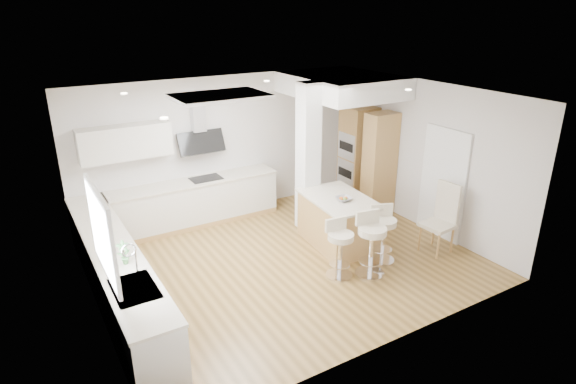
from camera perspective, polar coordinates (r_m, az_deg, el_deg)
ground at (r=8.25m, az=-0.27°, el=-8.16°), size 6.00×6.00×0.00m
ceiling at (r=8.25m, az=-0.27°, el=-8.16°), size 6.00×5.00×0.02m
wall_back at (r=9.79m, az=-7.82°, el=5.36°), size 6.00×0.04×2.80m
wall_left at (r=6.76m, az=-22.78°, el=-3.65°), size 0.04×5.00×2.80m
wall_right at (r=9.47m, az=15.57°, el=4.21°), size 0.04×5.00×2.80m
skylight at (r=7.47m, az=-8.04°, el=11.17°), size 4.10×2.10×0.06m
window_left at (r=5.83m, az=-21.29°, el=-4.23°), size 0.06×1.28×1.07m
doorway_right at (r=9.19m, az=17.87°, el=0.81°), size 0.05×1.00×2.10m
counter_left at (r=7.41m, az=-19.74°, el=-9.15°), size 0.63×4.50×1.35m
counter_back at (r=9.46m, az=-12.01°, el=-0.00°), size 3.62×0.63×2.50m
pillar at (r=8.95m, az=2.40°, el=4.01°), size 0.35×0.35×2.80m
soffit at (r=9.63m, az=6.36°, el=12.48°), size 1.78×2.20×0.40m
oven_column at (r=10.20m, az=9.19°, el=3.89°), size 0.63×1.21×2.10m
peninsula at (r=8.65m, az=5.94°, el=-3.42°), size 1.11×1.56×0.97m
bar_stool_a at (r=7.63m, az=6.15°, el=-6.33°), size 0.46×0.46×0.96m
bar_stool_b at (r=7.72m, az=9.81°, el=-5.71°), size 0.55×0.55×1.05m
bar_stool_c at (r=8.18m, az=11.18°, el=-4.56°), size 0.58×0.58×0.98m
dining_chair at (r=8.74m, az=17.83°, el=-2.64°), size 0.53×0.53×1.24m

